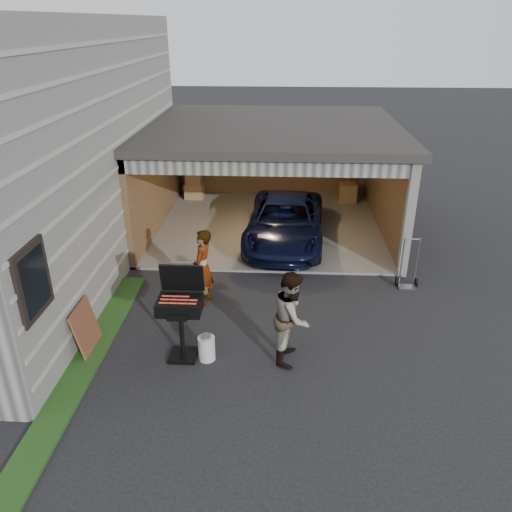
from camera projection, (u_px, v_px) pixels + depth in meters
The scene contains 10 objects.
ground at pixel (216, 365), 8.61m from camera, with size 80.00×80.00×0.00m, color black.
groundcover_strip at pixel (65, 398), 7.80m from camera, with size 0.50×8.00×0.06m, color #193814.
garage at pixel (271, 159), 13.90m from camera, with size 6.80×6.30×2.90m.
minivan at pixel (285, 224), 13.00m from camera, with size 1.92×4.17×1.16m, color black.
woman at pixel (203, 268), 10.16m from camera, with size 0.60×0.39×1.64m, color #ABBCD8.
man at pixel (292, 317), 8.45m from camera, with size 0.81×0.63×1.67m, color #4C231E.
bbq_grill at pixel (180, 307), 8.44m from camera, with size 0.75×0.66×1.67m.
propane_tank at pixel (207, 348), 8.67m from camera, with size 0.30×0.30×0.44m, color silver.
plywood_panel at pixel (86, 328), 8.83m from camera, with size 0.04×0.81×0.91m, color #5A2B1F.
hand_truck at pixel (408, 278), 11.04m from camera, with size 0.48×0.36×1.16m.
Camera 1 is at (1.06, -6.93, 5.39)m, focal length 35.00 mm.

